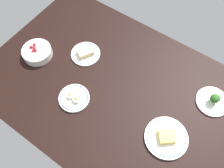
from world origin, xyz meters
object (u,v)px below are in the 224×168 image
plate_eggs (74,98)px  plate_broccoli (213,100)px  plate_sandwich (86,53)px  bowl_berries (37,52)px  plate_cheese (166,137)px

plate_eggs → plate_broccoli: bearing=33.5°
plate_sandwich → plate_eggs: bearing=-63.8°
plate_broccoli → bowl_berries: bearing=-162.6°
plate_cheese → plate_sandwich: size_ratio=1.24×
plate_cheese → bowl_berries: 91.13cm
plate_sandwich → plate_eggs: (13.73, -27.91, -0.04)cm
bowl_berries → plate_eggs: bearing=-15.7°
bowl_berries → plate_sandwich: bearing=35.5°
plate_broccoli → bowl_berries: 107.35cm
plate_cheese → bowl_berries: size_ratio=1.25×
bowl_berries → plate_eggs: (37.95, -10.65, -1.68)cm
plate_broccoli → bowl_berries: (-102.45, -32.04, 0.76)cm
plate_broccoli → plate_sandwich: plate_broccoli is taller
plate_sandwich → bowl_berries: (-24.21, -17.27, 1.64)cm
bowl_berries → plate_cheese: bearing=-0.5°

